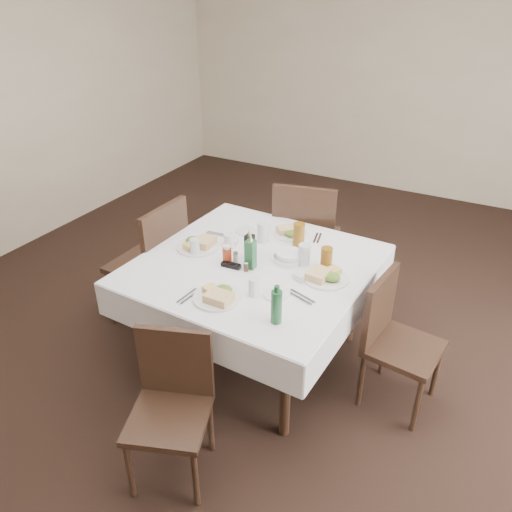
% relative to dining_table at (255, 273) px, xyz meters
% --- Properties ---
extents(ground_plane, '(7.00, 7.00, 0.00)m').
position_rel_dining_table_xyz_m(ground_plane, '(0.15, 0.14, -0.69)').
color(ground_plane, black).
extents(room_shell, '(6.04, 7.04, 2.80)m').
position_rel_dining_table_xyz_m(room_shell, '(0.15, 0.14, 1.02)').
color(room_shell, beige).
rests_on(room_shell, ground).
extents(dining_table, '(1.48, 1.48, 0.76)m').
position_rel_dining_table_xyz_m(dining_table, '(0.00, 0.00, 0.00)').
color(dining_table, black).
rests_on(dining_table, ground).
extents(chair_north, '(0.57, 0.57, 1.02)m').
position_rel_dining_table_xyz_m(chair_north, '(-0.01, 0.87, -0.11)').
color(chair_north, black).
rests_on(chair_north, ground).
extents(chair_south, '(0.51, 0.51, 0.84)m').
position_rel_dining_table_xyz_m(chair_south, '(0.04, -0.98, -0.21)').
color(chair_south, black).
rests_on(chair_south, ground).
extents(chair_east, '(0.45, 0.45, 0.86)m').
position_rel_dining_table_xyz_m(chair_east, '(0.91, 0.05, -0.20)').
color(chair_east, black).
rests_on(chair_east, ground).
extents(chair_west, '(0.48, 0.48, 1.00)m').
position_rel_dining_table_xyz_m(chair_west, '(-0.83, 0.01, -0.12)').
color(chair_west, black).
rests_on(chair_west, ground).
extents(meal_north, '(0.24, 0.24, 0.05)m').
position_rel_dining_table_xyz_m(meal_north, '(0.04, 0.46, 0.10)').
color(meal_north, white).
rests_on(meal_north, dining_table).
extents(meal_south, '(0.28, 0.28, 0.06)m').
position_rel_dining_table_xyz_m(meal_south, '(0.01, -0.46, 0.10)').
color(meal_south, white).
rests_on(meal_south, dining_table).
extents(meal_east, '(0.28, 0.28, 0.06)m').
position_rel_dining_table_xyz_m(meal_east, '(0.47, 0.03, 0.10)').
color(meal_east, white).
rests_on(meal_east, dining_table).
extents(meal_west, '(0.28, 0.28, 0.06)m').
position_rel_dining_table_xyz_m(meal_west, '(-0.43, 0.00, 0.10)').
color(meal_west, white).
rests_on(meal_west, dining_table).
extents(side_plate_a, '(0.15, 0.15, 0.01)m').
position_rel_dining_table_xyz_m(side_plate_a, '(-0.27, 0.36, 0.08)').
color(side_plate_a, white).
rests_on(side_plate_a, dining_table).
extents(side_plate_b, '(0.16, 0.16, 0.01)m').
position_rel_dining_table_xyz_m(side_plate_b, '(0.29, -0.27, 0.08)').
color(side_plate_b, white).
rests_on(side_plate_b, dining_table).
extents(water_n, '(0.08, 0.08, 0.14)m').
position_rel_dining_table_xyz_m(water_n, '(-0.09, 0.28, 0.15)').
color(water_n, silver).
rests_on(water_n, dining_table).
extents(water_s, '(0.06, 0.06, 0.11)m').
position_rel_dining_table_xyz_m(water_s, '(0.17, -0.33, 0.13)').
color(water_s, silver).
rests_on(water_s, dining_table).
extents(water_e, '(0.07, 0.07, 0.14)m').
position_rel_dining_table_xyz_m(water_e, '(0.28, 0.14, 0.14)').
color(water_e, silver).
rests_on(water_e, dining_table).
extents(water_w, '(0.06, 0.06, 0.12)m').
position_rel_dining_table_xyz_m(water_w, '(-0.40, -0.09, 0.13)').
color(water_w, silver).
rests_on(water_w, dining_table).
extents(iced_tea_a, '(0.08, 0.08, 0.16)m').
position_rel_dining_table_xyz_m(iced_tea_a, '(0.15, 0.35, 0.16)').
color(iced_tea_a, brown).
rests_on(iced_tea_a, dining_table).
extents(iced_tea_b, '(0.07, 0.07, 0.15)m').
position_rel_dining_table_xyz_m(iced_tea_b, '(0.43, 0.14, 0.15)').
color(iced_tea_b, brown).
rests_on(iced_tea_b, dining_table).
extents(bread_basket, '(0.19, 0.19, 0.06)m').
position_rel_dining_table_xyz_m(bread_basket, '(0.18, 0.13, 0.11)').
color(bread_basket, silver).
rests_on(bread_basket, dining_table).
extents(oil_cruet_dark, '(0.05, 0.05, 0.22)m').
position_rel_dining_table_xyz_m(oil_cruet_dark, '(-0.05, 0.03, 0.17)').
color(oil_cruet_dark, black).
rests_on(oil_cruet_dark, dining_table).
extents(oil_cruet_green, '(0.06, 0.06, 0.24)m').
position_rel_dining_table_xyz_m(oil_cruet_green, '(0.01, -0.07, 0.18)').
color(oil_cruet_green, '#1F5B31').
rests_on(oil_cruet_green, dining_table).
extents(ketchup_bottle, '(0.06, 0.06, 0.13)m').
position_rel_dining_table_xyz_m(ketchup_bottle, '(-0.15, -0.08, 0.13)').
color(ketchup_bottle, '#A03114').
rests_on(ketchup_bottle, dining_table).
extents(salt_shaker, '(0.03, 0.03, 0.07)m').
position_rel_dining_table_xyz_m(salt_shaker, '(-0.11, -0.05, 0.11)').
color(salt_shaker, white).
rests_on(salt_shaker, dining_table).
extents(pepper_shaker, '(0.03, 0.03, 0.07)m').
position_rel_dining_table_xyz_m(pepper_shaker, '(0.00, -0.12, 0.11)').
color(pepper_shaker, '#412D1F').
rests_on(pepper_shaker, dining_table).
extents(coffee_mug, '(0.13, 0.11, 0.08)m').
position_rel_dining_table_xyz_m(coffee_mug, '(-0.26, 0.12, 0.11)').
color(coffee_mug, white).
rests_on(coffee_mug, dining_table).
extents(sunglasses, '(0.13, 0.05, 0.03)m').
position_rel_dining_table_xyz_m(sunglasses, '(-0.10, -0.12, 0.09)').
color(sunglasses, black).
rests_on(sunglasses, dining_table).
extents(green_bottle, '(0.06, 0.06, 0.23)m').
position_rel_dining_table_xyz_m(green_bottle, '(0.40, -0.50, 0.18)').
color(green_bottle, '#1F5B31').
rests_on(green_bottle, dining_table).
extents(sugar_caddy, '(0.09, 0.07, 0.04)m').
position_rel_dining_table_xyz_m(sugar_caddy, '(0.34, -0.05, 0.10)').
color(sugar_caddy, white).
rests_on(sugar_caddy, dining_table).
extents(cutlery_n, '(0.07, 0.16, 0.01)m').
position_rel_dining_table_xyz_m(cutlery_n, '(0.23, 0.50, 0.08)').
color(cutlery_n, silver).
rests_on(cutlery_n, dining_table).
extents(cutlery_s, '(0.05, 0.18, 0.01)m').
position_rel_dining_table_xyz_m(cutlery_s, '(-0.15, -0.52, 0.08)').
color(cutlery_s, silver).
rests_on(cutlery_s, dining_table).
extents(cutlery_e, '(0.19, 0.10, 0.01)m').
position_rel_dining_table_xyz_m(cutlery_e, '(0.42, -0.23, 0.08)').
color(cutlery_e, silver).
rests_on(cutlery_e, dining_table).
extents(cutlery_w, '(0.17, 0.06, 0.01)m').
position_rel_dining_table_xyz_m(cutlery_w, '(-0.42, 0.22, 0.08)').
color(cutlery_w, silver).
rests_on(cutlery_w, dining_table).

